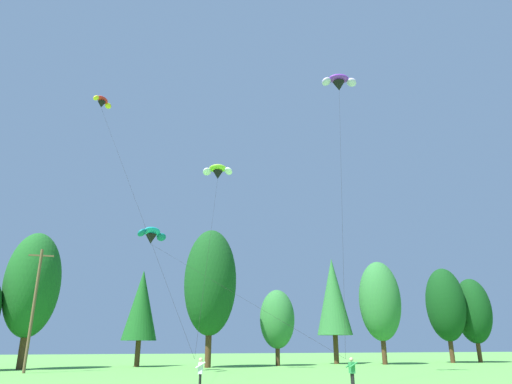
{
  "coord_description": "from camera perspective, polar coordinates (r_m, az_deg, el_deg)",
  "views": [
    {
      "loc": [
        -9.12,
        -4.93,
        2.43
      ],
      "look_at": [
        -1.77,
        20.71,
        11.4
      ],
      "focal_mm": 31.75,
      "sensor_mm": 36.0,
      "label": 1
    }
  ],
  "objects": [
    {
      "name": "utility_pole",
      "position": [
        47.02,
        -26.2,
        -12.72
      ],
      "size": [
        2.2,
        0.26,
        10.92
      ],
      "color": "brown",
      "rests_on": "ground_plane"
    },
    {
      "name": "kite_flyer_near",
      "position": [
        27.3,
        -7.02,
        -21.46
      ],
      "size": [
        0.65,
        0.67,
        1.69
      ],
      "color": "black",
      "rests_on": "ground_plane"
    },
    {
      "name": "treeline_tree_i",
      "position": [
        62.08,
        15.33,
        -13.08
      ],
      "size": [
        5.24,
        5.24,
        12.72
      ],
      "color": "#472D19",
      "rests_on": "ground_plane"
    },
    {
      "name": "parafoil_kite_far_red_yellow",
      "position": [
        43.31,
        -18.81,
        10.62
      ],
      "size": [
        8.41,
        12.08,
        21.83
      ],
      "color": "red"
    },
    {
      "name": "parafoil_kite_high_lime_white",
      "position": [
        47.84,
        -4.84,
        2.6
      ],
      "size": [
        5.89,
        17.92,
        18.82
      ],
      "color": "#93D633"
    },
    {
      "name": "treeline_tree_j",
      "position": [
        70.21,
        22.77,
        -12.92
      ],
      "size": [
        5.21,
        5.21,
        12.64
      ],
      "color": "#472D19",
      "rests_on": "ground_plane"
    },
    {
      "name": "parafoil_kite_low_purple",
      "position": [
        43.95,
        10.4,
        13.42
      ],
      "size": [
        6.71,
        8.85,
        24.69
      ],
      "color": "purple"
    },
    {
      "name": "treeline_tree_g",
      "position": [
        56.4,
        2.69,
        -15.69
      ],
      "size": [
        4.15,
        4.15,
        8.69
      ],
      "color": "#472D19",
      "rests_on": "ground_plane"
    },
    {
      "name": "kite_flyer_mid",
      "position": [
        28.16,
        12.0,
        -21.13
      ],
      "size": [
        0.55,
        0.58,
        1.69
      ],
      "color": "black",
      "rests_on": "ground_plane"
    },
    {
      "name": "treeline_tree_h",
      "position": [
        62.69,
        9.69,
        -12.82
      ],
      "size": [
        4.57,
        4.57,
        13.49
      ],
      "color": "#472D19",
      "rests_on": "ground_plane"
    },
    {
      "name": "treeline_tree_k",
      "position": [
        72.9,
        25.67,
        -13.34
      ],
      "size": [
        4.86,
        4.86,
        11.34
      ],
      "color": "#472D19",
      "rests_on": "ground_plane"
    },
    {
      "name": "treeline_tree_f",
      "position": [
        52.59,
        -5.78,
        -11.17
      ],
      "size": [
        5.87,
        5.87,
        15.09
      ],
      "color": "#472D19",
      "rests_on": "ground_plane"
    },
    {
      "name": "treeline_tree_e",
      "position": [
        55.56,
        -14.24,
        -13.62
      ],
      "size": [
        3.96,
        3.96,
        10.72
      ],
      "color": "#472D19",
      "rests_on": "ground_plane"
    },
    {
      "name": "treeline_tree_d",
      "position": [
        53.77,
        -26.34,
        -10.36
      ],
      "size": [
        5.53,
        5.53,
        13.83
      ],
      "color": "#472D19",
      "rests_on": "ground_plane"
    },
    {
      "name": "parafoil_kite_mid_teal",
      "position": [
        45.03,
        -13.02,
        -5.32
      ],
      "size": [
        12.01,
        20.16,
        11.68
      ],
      "color": "teal"
    }
  ]
}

